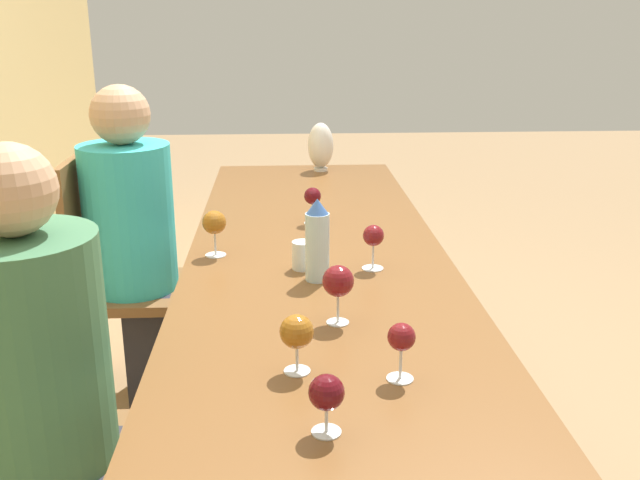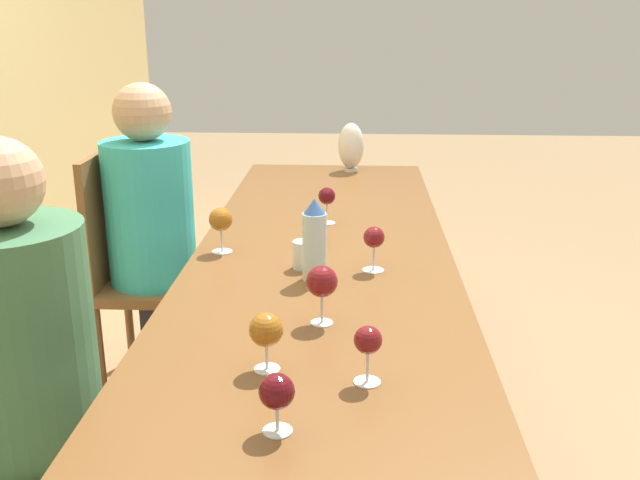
{
  "view_description": "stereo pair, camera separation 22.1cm",
  "coord_description": "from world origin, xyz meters",
  "px_view_note": "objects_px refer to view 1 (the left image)",
  "views": [
    {
      "loc": [
        -2.3,
        0.12,
        1.55
      ],
      "look_at": [
        -0.2,
        0.0,
        0.86
      ],
      "focal_mm": 40.0,
      "sensor_mm": 36.0,
      "label": 1
    },
    {
      "loc": [
        -2.3,
        -0.11,
        1.55
      ],
      "look_at": [
        -0.2,
        0.0,
        0.86
      ],
      "focal_mm": 40.0,
      "sensor_mm": 36.0,
      "label": 2
    }
  ],
  "objects_px": {
    "wine_glass_5": "(312,197)",
    "person_far": "(134,237)",
    "vase": "(321,146)",
    "wine_glass_1": "(297,333)",
    "wine_glass_3": "(326,394)",
    "chair_near": "(12,440)",
    "wine_glass_2": "(373,237)",
    "water_bottle": "(317,241)",
    "water_tumbler": "(303,255)",
    "wine_glass_0": "(214,223)",
    "wine_glass_6": "(401,339)",
    "wine_glass_4": "(338,282)",
    "chair_far": "(114,274)",
    "person_near": "(42,386)"
  },
  "relations": [
    {
      "from": "wine_glass_5",
      "to": "person_far",
      "type": "relative_size",
      "value": 0.11
    },
    {
      "from": "vase",
      "to": "wine_glass_1",
      "type": "distance_m",
      "value": 2.12
    },
    {
      "from": "wine_glass_3",
      "to": "chair_near",
      "type": "bearing_deg",
      "value": 64.37
    },
    {
      "from": "wine_glass_1",
      "to": "wine_glass_2",
      "type": "xyz_separation_m",
      "value": [
        0.66,
        -0.26,
        0.01
      ]
    },
    {
      "from": "water_bottle",
      "to": "chair_near",
      "type": "height_order",
      "value": "water_bottle"
    },
    {
      "from": "water_tumbler",
      "to": "wine_glass_0",
      "type": "relative_size",
      "value": 0.58
    },
    {
      "from": "wine_glass_6",
      "to": "water_tumbler",
      "type": "bearing_deg",
      "value": 15.01
    },
    {
      "from": "water_tumbler",
      "to": "wine_glass_4",
      "type": "distance_m",
      "value": 0.43
    },
    {
      "from": "water_bottle",
      "to": "wine_glass_5",
      "type": "bearing_deg",
      "value": -1.11
    },
    {
      "from": "wine_glass_2",
      "to": "wine_glass_4",
      "type": "xyz_separation_m",
      "value": [
        -0.4,
        0.14,
        0.01
      ]
    },
    {
      "from": "chair_far",
      "to": "wine_glass_6",
      "type": "bearing_deg",
      "value": -144.74
    },
    {
      "from": "vase",
      "to": "person_near",
      "type": "xyz_separation_m",
      "value": [
        -2.0,
        0.79,
        -0.21
      ]
    },
    {
      "from": "water_tumbler",
      "to": "chair_far",
      "type": "relative_size",
      "value": 0.09
    },
    {
      "from": "wine_glass_5",
      "to": "chair_far",
      "type": "distance_m",
      "value": 0.87
    },
    {
      "from": "wine_glass_5",
      "to": "wine_glass_4",
      "type": "bearing_deg",
      "value": -178.39
    },
    {
      "from": "wine_glass_3",
      "to": "wine_glass_6",
      "type": "bearing_deg",
      "value": -41.37
    },
    {
      "from": "wine_glass_1",
      "to": "wine_glass_2",
      "type": "height_order",
      "value": "wine_glass_2"
    },
    {
      "from": "wine_glass_4",
      "to": "water_tumbler",
      "type": "bearing_deg",
      "value": 10.75
    },
    {
      "from": "wine_glass_0",
      "to": "wine_glass_4",
      "type": "height_order",
      "value": "wine_glass_4"
    },
    {
      "from": "vase",
      "to": "wine_glass_4",
      "type": "bearing_deg",
      "value": 178.2
    },
    {
      "from": "water_bottle",
      "to": "wine_glass_3",
      "type": "distance_m",
      "value": 0.82
    },
    {
      "from": "wine_glass_4",
      "to": "person_near",
      "type": "height_order",
      "value": "person_near"
    },
    {
      "from": "water_bottle",
      "to": "wine_glass_6",
      "type": "xyz_separation_m",
      "value": [
        -0.62,
        -0.15,
        -0.03
      ]
    },
    {
      "from": "water_tumbler",
      "to": "wine_glass_3",
      "type": "distance_m",
      "value": 0.92
    },
    {
      "from": "water_bottle",
      "to": "wine_glass_5",
      "type": "height_order",
      "value": "water_bottle"
    },
    {
      "from": "wine_glass_0",
      "to": "wine_glass_1",
      "type": "bearing_deg",
      "value": -162.84
    },
    {
      "from": "water_bottle",
      "to": "chair_far",
      "type": "relative_size",
      "value": 0.25
    },
    {
      "from": "wine_glass_3",
      "to": "chair_far",
      "type": "height_order",
      "value": "chair_far"
    },
    {
      "from": "wine_glass_0",
      "to": "wine_glass_2",
      "type": "bearing_deg",
      "value": -107.08
    },
    {
      "from": "vase",
      "to": "wine_glass_1",
      "type": "relative_size",
      "value": 1.76
    },
    {
      "from": "chair_near",
      "to": "person_near",
      "type": "height_order",
      "value": "person_near"
    },
    {
      "from": "water_bottle",
      "to": "chair_far",
      "type": "xyz_separation_m",
      "value": [
        0.7,
        0.78,
        -0.35
      ]
    },
    {
      "from": "water_tumbler",
      "to": "vase",
      "type": "xyz_separation_m",
      "value": [
        1.44,
        -0.14,
        0.08
      ]
    },
    {
      "from": "wine_glass_5",
      "to": "wine_glass_2",
      "type": "bearing_deg",
      "value": -161.82
    },
    {
      "from": "vase",
      "to": "wine_glass_6",
      "type": "height_order",
      "value": "vase"
    },
    {
      "from": "water_tumbler",
      "to": "person_far",
      "type": "distance_m",
      "value": 0.89
    },
    {
      "from": "water_bottle",
      "to": "person_near",
      "type": "height_order",
      "value": "person_near"
    },
    {
      "from": "water_bottle",
      "to": "wine_glass_5",
      "type": "relative_size",
      "value": 1.8
    },
    {
      "from": "water_tumbler",
      "to": "wine_glass_4",
      "type": "bearing_deg",
      "value": -169.25
    },
    {
      "from": "water_bottle",
      "to": "wine_glass_1",
      "type": "relative_size",
      "value": 1.84
    },
    {
      "from": "person_near",
      "to": "water_tumbler",
      "type": "bearing_deg",
      "value": -49.18
    },
    {
      "from": "chair_far",
      "to": "person_near",
      "type": "bearing_deg",
      "value": -175.48
    },
    {
      "from": "wine_glass_2",
      "to": "chair_near",
      "type": "bearing_deg",
      "value": 119.64
    },
    {
      "from": "wine_glass_0",
      "to": "person_far",
      "type": "relative_size",
      "value": 0.12
    },
    {
      "from": "wine_glass_2",
      "to": "wine_glass_4",
      "type": "relative_size",
      "value": 0.9
    },
    {
      "from": "wine_glass_0",
      "to": "wine_glass_4",
      "type": "xyz_separation_m",
      "value": [
        -0.56,
        -0.37,
        0.0
      ]
    },
    {
      "from": "wine_glass_3",
      "to": "wine_glass_5",
      "type": "relative_size",
      "value": 0.87
    },
    {
      "from": "wine_glass_4",
      "to": "wine_glass_5",
      "type": "xyz_separation_m",
      "value": [
        0.92,
        0.03,
        -0.01
      ]
    },
    {
      "from": "wine_glass_2",
      "to": "wine_glass_1",
      "type": "bearing_deg",
      "value": 158.89
    },
    {
      "from": "person_far",
      "to": "wine_glass_4",
      "type": "bearing_deg",
      "value": -144.33
    }
  ]
}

